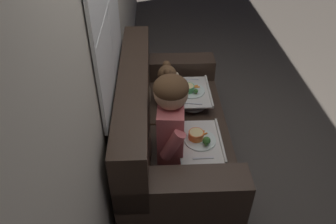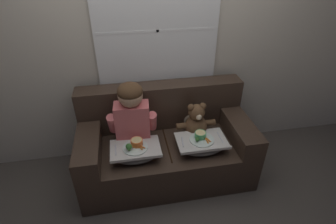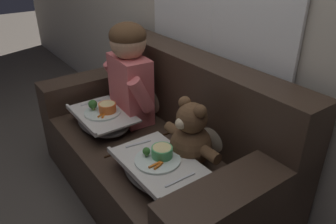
{
  "view_description": "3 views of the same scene",
  "coord_description": "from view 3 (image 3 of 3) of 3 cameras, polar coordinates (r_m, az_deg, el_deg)",
  "views": [
    {
      "loc": [
        -2.05,
        0.15,
        2.17
      ],
      "look_at": [
        -0.14,
        0.06,
        0.66
      ],
      "focal_mm": 35.0,
      "sensor_mm": 36.0,
      "label": 1
    },
    {
      "loc": [
        -0.36,
        -2.03,
        2.1
      ],
      "look_at": [
        0.04,
        0.11,
        0.7
      ],
      "focal_mm": 28.0,
      "sensor_mm": 36.0,
      "label": 2
    },
    {
      "loc": [
        1.44,
        -0.91,
        1.51
      ],
      "look_at": [
        0.11,
        0.05,
        0.65
      ],
      "focal_mm": 35.0,
      "sensor_mm": 36.0,
      "label": 3
    }
  ],
  "objects": [
    {
      "name": "ground_plane",
      "position": [
        2.28,
        -2.71,
        -13.86
      ],
      "size": [
        14.0,
        14.0,
        0.0
      ],
      "primitive_type": "plane",
      "color": "#4C443D"
    },
    {
      "name": "couch",
      "position": [
        2.1,
        -1.4,
        -6.39
      ],
      "size": [
        1.71,
        0.85,
        0.91
      ],
      "color": "#38281E",
      "rests_on": "ground_plane"
    },
    {
      "name": "throw_pillow_behind_child",
      "position": [
        2.3,
        -2.23,
        3.74
      ],
      "size": [
        0.32,
        0.16,
        0.34
      ],
      "color": "#C1B293",
      "rests_on": "couch"
    },
    {
      "name": "throw_pillow_behind_teddy",
      "position": [
        1.87,
        8.67,
        -2.75
      ],
      "size": [
        0.3,
        0.14,
        0.31
      ],
      "color": "#C1B293",
      "rests_on": "couch"
    },
    {
      "name": "child_figure",
      "position": [
        2.13,
        -6.75,
        7.51
      ],
      "size": [
        0.47,
        0.24,
        0.66
      ],
      "color": "#DB6666",
      "rests_on": "couch"
    },
    {
      "name": "teddy_bear",
      "position": [
        1.75,
        3.91,
        -4.54
      ],
      "size": [
        0.41,
        0.28,
        0.38
      ],
      "color": "brown",
      "rests_on": "couch"
    },
    {
      "name": "lap_tray_child",
      "position": [
        2.17,
        -11.24,
        -1.18
      ],
      "size": [
        0.46,
        0.32,
        0.18
      ],
      "color": "slate",
      "rests_on": "child_figure"
    },
    {
      "name": "lap_tray_teddy",
      "position": [
        1.7,
        -1.81,
        -9.67
      ],
      "size": [
        0.48,
        0.33,
        0.17
      ],
      "color": "slate",
      "rests_on": "teddy_bear"
    }
  ]
}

